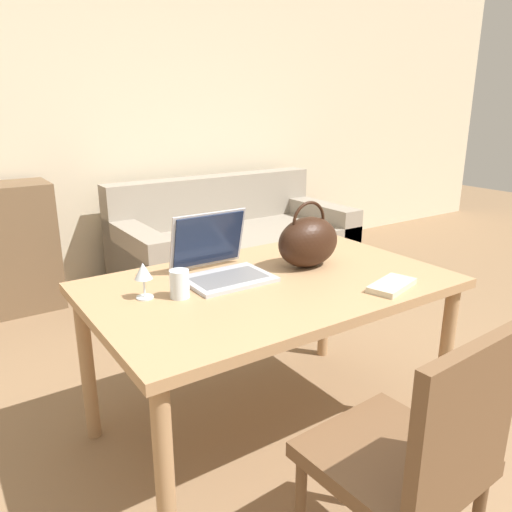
# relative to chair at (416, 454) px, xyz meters

# --- Properties ---
(wall_back) EXTENTS (10.00, 0.06, 2.70)m
(wall_back) POSITION_rel_chair_xyz_m (0.03, 3.31, 0.85)
(wall_back) COLOR beige
(wall_back) RESTS_ON ground_plane
(dining_table) EXTENTS (1.47, 0.92, 0.72)m
(dining_table) POSITION_rel_chair_xyz_m (0.12, 0.86, 0.15)
(dining_table) COLOR #A87F56
(dining_table) RESTS_ON ground_plane
(chair) EXTENTS (0.46, 0.46, 0.88)m
(chair) POSITION_rel_chair_xyz_m (0.00, 0.00, 0.00)
(chair) COLOR brown
(chair) RESTS_ON ground_plane
(couch) EXTENTS (1.91, 0.96, 0.82)m
(couch) POSITION_rel_chair_xyz_m (1.07, 2.71, -0.22)
(couch) COLOR gray
(couch) RESTS_ON ground_plane
(laptop) EXTENTS (0.35, 0.33, 0.26)m
(laptop) POSITION_rel_chair_xyz_m (-0.02, 1.04, 0.29)
(laptop) COLOR #ADADB2
(laptop) RESTS_ON dining_table
(drinking_glass) EXTENTS (0.07, 0.07, 0.11)m
(drinking_glass) POSITION_rel_chair_xyz_m (-0.27, 0.91, 0.28)
(drinking_glass) COLOR silver
(drinking_glass) RESTS_ON dining_table
(wine_glass) EXTENTS (0.07, 0.07, 0.14)m
(wine_glass) POSITION_rel_chair_xyz_m (-0.38, 0.97, 0.32)
(wine_glass) COLOR silver
(wine_glass) RESTS_ON dining_table
(handbag) EXTENTS (0.30, 0.19, 0.30)m
(handbag) POSITION_rel_chair_xyz_m (0.37, 0.93, 0.34)
(handbag) COLOR black
(handbag) RESTS_ON dining_table
(book) EXTENTS (0.25, 0.17, 0.02)m
(book) POSITION_rel_chair_xyz_m (0.47, 0.52, 0.24)
(book) COLOR beige
(book) RESTS_ON dining_table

